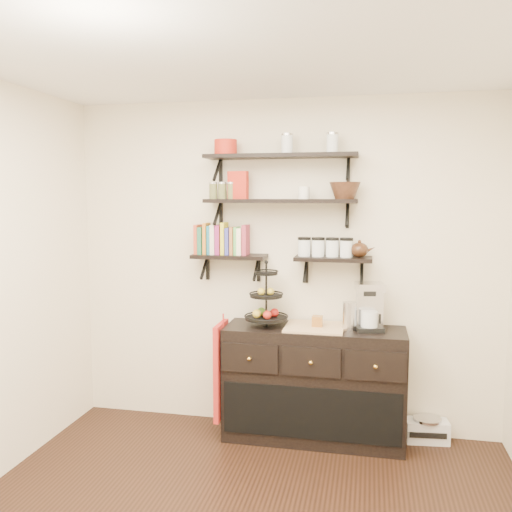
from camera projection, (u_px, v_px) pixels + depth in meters
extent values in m
cube|color=white|center=(227.00, 34.00, 2.60)|extent=(3.50, 3.50, 0.02)
cube|color=#EFE1CA|center=(283.00, 266.00, 4.46)|extent=(3.50, 0.02, 2.70)
cube|color=black|center=(281.00, 156.00, 4.23)|extent=(1.20, 0.27, 0.03)
cube|color=black|center=(221.00, 172.00, 4.46)|extent=(0.02, 0.03, 0.20)
cube|color=black|center=(348.00, 171.00, 4.25)|extent=(0.02, 0.03, 0.20)
cube|color=black|center=(280.00, 201.00, 4.27)|extent=(1.20, 0.27, 0.03)
cube|color=black|center=(221.00, 215.00, 4.50)|extent=(0.02, 0.03, 0.20)
cube|color=black|center=(348.00, 216.00, 4.29)|extent=(0.02, 0.03, 0.20)
cube|color=black|center=(230.00, 256.00, 4.41)|extent=(0.60, 0.25, 0.03)
cube|color=black|center=(208.00, 268.00, 4.58)|extent=(0.02, 0.03, 0.20)
cube|color=black|center=(259.00, 269.00, 4.49)|extent=(0.03, 0.03, 0.20)
cube|color=black|center=(333.00, 259.00, 4.24)|extent=(0.60, 0.25, 0.03)
cube|color=black|center=(307.00, 271.00, 4.40)|extent=(0.03, 0.03, 0.20)
cube|color=black|center=(362.00, 272.00, 4.31)|extent=(0.02, 0.03, 0.20)
cube|color=#B64227|center=(199.00, 242.00, 4.46)|extent=(0.02, 0.15, 0.20)
cube|color=#226546|center=(203.00, 239.00, 4.45)|extent=(0.03, 0.15, 0.24)
cube|color=#C3711F|center=(208.00, 241.00, 4.44)|extent=(0.04, 0.15, 0.21)
cube|color=#176079|center=(212.00, 239.00, 4.43)|extent=(0.03, 0.15, 0.25)
cube|color=beige|center=(216.00, 241.00, 4.43)|extent=(0.03, 0.15, 0.22)
cube|color=#8B2161|center=(221.00, 238.00, 4.42)|extent=(0.04, 0.15, 0.26)
cube|color=gold|center=(225.00, 240.00, 4.41)|extent=(0.03, 0.15, 0.23)
cube|color=#37399C|center=(229.00, 242.00, 4.40)|extent=(0.03, 0.15, 0.20)
cube|color=#A25F33|center=(234.00, 240.00, 4.39)|extent=(0.04, 0.15, 0.24)
cube|color=#52AA4D|center=(239.00, 242.00, 4.39)|extent=(0.03, 0.15, 0.21)
cube|color=#FDE8BE|center=(243.00, 239.00, 4.38)|extent=(0.03, 0.15, 0.25)
cube|color=#912C40|center=(247.00, 241.00, 4.37)|extent=(0.02, 0.15, 0.22)
cylinder|color=silver|center=(304.00, 248.00, 4.28)|extent=(0.10, 0.10, 0.13)
cylinder|color=silver|center=(318.00, 248.00, 4.26)|extent=(0.10, 0.10, 0.13)
cylinder|color=silver|center=(332.00, 248.00, 4.24)|extent=(0.10, 0.10, 0.13)
cylinder|color=silver|center=(346.00, 249.00, 4.21)|extent=(0.10, 0.10, 0.13)
cube|color=black|center=(314.00, 384.00, 4.27)|extent=(1.40, 0.45, 0.90)
cube|color=tan|center=(315.00, 327.00, 4.22)|extent=(0.45, 0.41, 0.02)
sphere|color=gold|center=(249.00, 359.00, 4.09)|extent=(0.04, 0.04, 0.04)
sphere|color=gold|center=(311.00, 363.00, 3.99)|extent=(0.04, 0.04, 0.04)
sphere|color=gold|center=(375.00, 367.00, 3.89)|extent=(0.04, 0.04, 0.04)
cylinder|color=black|center=(266.00, 295.00, 4.27)|extent=(0.02, 0.02, 0.50)
cylinder|color=black|center=(266.00, 318.00, 4.29)|extent=(0.34, 0.34, 0.01)
cylinder|color=black|center=(266.00, 296.00, 4.27)|extent=(0.26, 0.26, 0.02)
cylinder|color=black|center=(266.00, 274.00, 4.25)|extent=(0.18, 0.18, 0.02)
sphere|color=#B21914|center=(274.00, 313.00, 4.31)|extent=(0.07, 0.07, 0.07)
sphere|color=gold|center=(261.00, 291.00, 4.27)|extent=(0.06, 0.06, 0.06)
cube|color=#905821|center=(317.00, 321.00, 4.21)|extent=(0.08, 0.08, 0.08)
cube|color=black|center=(369.00, 328.00, 4.13)|extent=(0.24, 0.22, 0.04)
cube|color=silver|center=(369.00, 307.00, 4.17)|extent=(0.21, 0.11, 0.31)
cube|color=silver|center=(370.00, 287.00, 4.09)|extent=(0.24, 0.22, 0.06)
cylinder|color=silver|center=(369.00, 319.00, 4.10)|extent=(0.15, 0.15, 0.12)
cylinder|color=silver|center=(350.00, 316.00, 4.13)|extent=(0.11, 0.11, 0.22)
cube|color=#A81221|center=(221.00, 370.00, 4.31)|extent=(0.04, 0.33, 0.76)
cube|color=silver|center=(427.00, 431.00, 4.25)|extent=(0.34, 0.20, 0.17)
cylinder|color=silver|center=(427.00, 419.00, 4.24)|extent=(0.24, 0.24, 0.02)
cube|color=black|center=(428.00, 436.00, 4.17)|extent=(0.28, 0.04, 0.04)
cube|color=#B42314|center=(238.00, 185.00, 4.32)|extent=(0.17, 0.08, 0.22)
cylinder|color=white|center=(304.00, 193.00, 4.22)|extent=(0.09, 0.09, 0.10)
cylinder|color=#B42314|center=(226.00, 147.00, 4.31)|extent=(0.18, 0.18, 0.12)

